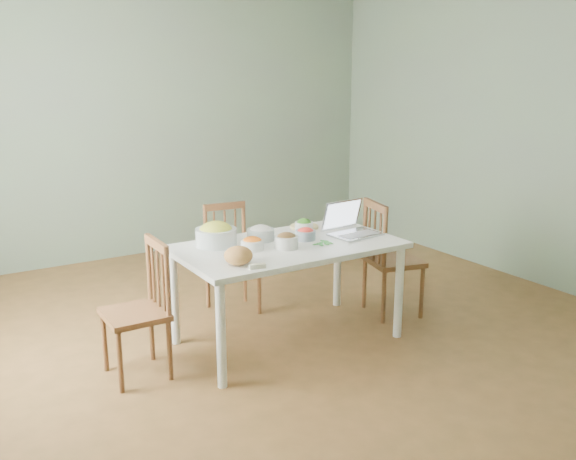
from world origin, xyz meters
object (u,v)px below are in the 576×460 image
chair_far (233,260)px  chair_right (394,258)px  laptop (356,219)px  chair_left (134,311)px  bowl_squash (216,234)px  dining_table (288,293)px  bread_boule (238,256)px

chair_far → chair_right: bearing=-27.4°
chair_right → laptop: size_ratio=2.61×
chair_left → laptop: size_ratio=2.48×
chair_far → bowl_squash: bearing=-120.2°
dining_table → chair_far: size_ratio=1.79×
dining_table → chair_right: (0.99, 0.01, 0.10)m
chair_far → laptop: (0.61, -0.79, 0.41)m
chair_left → chair_right: (2.09, -0.05, 0.02)m
chair_far → bread_boule: 1.11m
chair_right → bowl_squash: size_ratio=3.25×
chair_right → dining_table: bearing=104.2°
dining_table → laptop: 0.73m
dining_table → bread_boule: bearing=-155.0°
chair_far → bowl_squash: bowl_squash is taller
bread_boule → laptop: 1.07m
bowl_squash → dining_table: bearing=-26.9°
chair_far → chair_right: size_ratio=0.94×
chair_right → bowl_squash: chair_right is taller
bowl_squash → laptop: 1.03m
chair_far → chair_right: (1.06, -0.71, 0.03)m
chair_left → bowl_squash: bowl_squash is taller
laptop → dining_table: bearing=167.9°
chair_left → bread_boule: size_ratio=4.84×
chair_right → bread_boule: chair_right is taller
chair_right → laptop: laptop is taller
chair_right → bowl_squash: (-1.43, 0.22, 0.34)m
chair_left → chair_right: 2.09m
dining_table → bread_boule: 0.71m
chair_left → laptop: 1.70m
chair_far → chair_right: 1.28m
bowl_squash → laptop: (0.98, -0.29, 0.04)m
dining_table → chair_right: chair_right is taller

